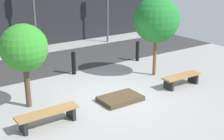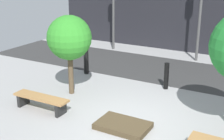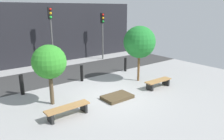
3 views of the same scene
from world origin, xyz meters
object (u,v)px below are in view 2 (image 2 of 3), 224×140
(planter_bed, at_px, (123,126))
(bollard_far_left, at_px, (86,61))
(bench_left, at_px, (41,100))
(tree_behind_left_bench, at_px, (69,38))
(traffic_light_west, at_px, (113,0))
(bollard_left, at_px, (166,76))

(planter_bed, height_order, bollard_far_left, bollard_far_left)
(bench_left, height_order, planter_bed, bench_left)
(tree_behind_left_bench, xyz_separation_m, traffic_light_west, (-1.69, 5.92, 0.63))
(tree_behind_left_bench, bearing_deg, bollard_far_left, 109.89)
(bench_left, distance_m, bollard_left, 4.35)
(tree_behind_left_bench, bearing_deg, bollard_left, 36.46)
(bollard_left, xyz_separation_m, traffic_light_west, (-4.34, 3.97, 2.06))
(traffic_light_west, bearing_deg, bollard_far_left, -76.03)
(bench_left, relative_size, traffic_light_west, 0.49)
(bench_left, xyz_separation_m, bollard_far_left, (-0.71, 3.45, 0.19))
(planter_bed, relative_size, traffic_light_west, 0.38)
(tree_behind_left_bench, xyz_separation_m, bollard_far_left, (-0.71, 1.95, -1.40))
(bench_left, bearing_deg, traffic_light_west, 101.78)
(traffic_light_west, bearing_deg, tree_behind_left_bench, -74.04)
(bench_left, bearing_deg, planter_bed, 3.25)
(tree_behind_left_bench, distance_m, bollard_left, 3.59)
(tree_behind_left_bench, bearing_deg, traffic_light_west, 105.96)
(bench_left, xyz_separation_m, tree_behind_left_bench, (0.00, 1.50, 1.59))
(planter_bed, bearing_deg, bollard_left, 90.00)
(tree_behind_left_bench, relative_size, traffic_light_west, 0.72)
(planter_bed, xyz_separation_m, traffic_light_west, (-4.34, 7.22, 2.45))
(bench_left, height_order, traffic_light_west, traffic_light_west)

